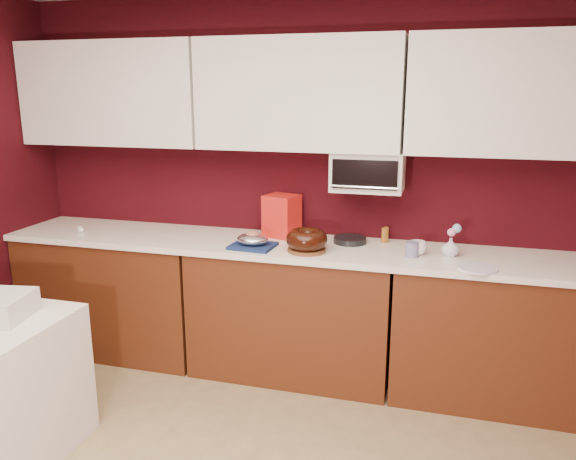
% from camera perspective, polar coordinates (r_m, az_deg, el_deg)
% --- Properties ---
extents(wall_back, '(4.00, 0.02, 2.50)m').
position_cam_1_polar(wall_back, '(3.87, 1.73, 4.72)').
color(wall_back, '#35070D').
rests_on(wall_back, floor).
extents(base_cabinet_left, '(1.31, 0.58, 0.86)m').
position_cam_1_polar(base_cabinet_left, '(4.33, -16.91, -6.13)').
color(base_cabinet_left, '#522510').
rests_on(base_cabinet_left, floor).
extents(base_cabinet_center, '(1.31, 0.58, 0.86)m').
position_cam_1_polar(base_cabinet_center, '(3.81, 0.50, -8.29)').
color(base_cabinet_center, '#522510').
rests_on(base_cabinet_center, floor).
extents(base_cabinet_right, '(1.31, 0.58, 0.86)m').
position_cam_1_polar(base_cabinet_right, '(3.72, 21.07, -9.85)').
color(base_cabinet_right, '#522510').
rests_on(base_cabinet_right, floor).
extents(countertop, '(4.00, 0.62, 0.04)m').
position_cam_1_polar(countertop, '(3.66, 0.52, -1.77)').
color(countertop, white).
rests_on(countertop, base_cabinet_center).
extents(upper_cabinet_left, '(1.31, 0.33, 0.70)m').
position_cam_1_polar(upper_cabinet_left, '(4.20, -17.24, 13.07)').
color(upper_cabinet_left, white).
rests_on(upper_cabinet_left, wall_back).
extents(upper_cabinet_center, '(1.31, 0.33, 0.70)m').
position_cam_1_polar(upper_cabinet_center, '(3.66, 1.16, 13.62)').
color(upper_cabinet_center, white).
rests_on(upper_cabinet_center, wall_back).
extents(upper_cabinet_right, '(1.31, 0.33, 0.70)m').
position_cam_1_polar(upper_cabinet_right, '(3.57, 22.91, 12.54)').
color(upper_cabinet_right, white).
rests_on(upper_cabinet_right, wall_back).
extents(toaster_oven, '(0.45, 0.30, 0.25)m').
position_cam_1_polar(toaster_oven, '(3.63, 8.13, 5.95)').
color(toaster_oven, white).
rests_on(toaster_oven, upper_cabinet_center).
extents(toaster_oven_door, '(0.40, 0.02, 0.18)m').
position_cam_1_polar(toaster_oven_door, '(3.47, 7.78, 5.60)').
color(toaster_oven_door, black).
rests_on(toaster_oven_door, toaster_oven).
extents(toaster_oven_handle, '(0.42, 0.02, 0.02)m').
position_cam_1_polar(toaster_oven_handle, '(3.47, 7.70, 4.34)').
color(toaster_oven_handle, silver).
rests_on(toaster_oven_handle, toaster_oven).
extents(cake_base, '(0.26, 0.26, 0.02)m').
position_cam_1_polar(cake_base, '(3.49, 1.90, -2.03)').
color(cake_base, brown).
rests_on(cake_base, countertop).
extents(bundt_cake, '(0.28, 0.28, 0.10)m').
position_cam_1_polar(bundt_cake, '(3.47, 1.91, -0.94)').
color(bundt_cake, black).
rests_on(bundt_cake, cake_base).
extents(navy_towel, '(0.29, 0.25, 0.02)m').
position_cam_1_polar(navy_towel, '(3.59, -3.60, -1.62)').
color(navy_towel, navy).
rests_on(navy_towel, countertop).
extents(foil_ham_nest, '(0.24, 0.22, 0.07)m').
position_cam_1_polar(foil_ham_nest, '(3.57, -3.61, -0.93)').
color(foil_ham_nest, white).
rests_on(foil_ham_nest, navy_towel).
extents(roasted_ham, '(0.10, 0.09, 0.06)m').
position_cam_1_polar(roasted_ham, '(3.57, -3.62, -0.55)').
color(roasted_ham, '#B66B53').
rests_on(roasted_ham, foil_ham_nest).
extents(pandoro_box, '(0.25, 0.24, 0.29)m').
position_cam_1_polar(pandoro_box, '(3.83, -0.63, 1.47)').
color(pandoro_box, '#B80C20').
rests_on(pandoro_box, countertop).
extents(dark_pan, '(0.22, 0.22, 0.04)m').
position_cam_1_polar(dark_pan, '(3.71, 6.31, -1.02)').
color(dark_pan, black).
rests_on(dark_pan, countertop).
extents(coffee_mug, '(0.11, 0.11, 0.10)m').
position_cam_1_polar(coffee_mug, '(3.50, 13.00, -1.66)').
color(coffee_mug, white).
rests_on(coffee_mug, countertop).
extents(blue_jar, '(0.08, 0.08, 0.09)m').
position_cam_1_polar(blue_jar, '(3.45, 12.49, -1.97)').
color(blue_jar, navy).
rests_on(blue_jar, countertop).
extents(flower_vase, '(0.09, 0.09, 0.13)m').
position_cam_1_polar(flower_vase, '(3.52, 16.19, -1.55)').
color(flower_vase, silver).
rests_on(flower_vase, countertop).
extents(flower_pink, '(0.05, 0.05, 0.05)m').
position_cam_1_polar(flower_pink, '(3.50, 16.28, -0.23)').
color(flower_pink, pink).
rests_on(flower_pink, flower_vase).
extents(flower_blue, '(0.05, 0.05, 0.05)m').
position_cam_1_polar(flower_blue, '(3.52, 16.79, 0.17)').
color(flower_blue, '#8EC0E4').
rests_on(flower_blue, flower_vase).
extents(china_plate, '(0.25, 0.25, 0.01)m').
position_cam_1_polar(china_plate, '(3.33, 18.70, -3.70)').
color(china_plate, white).
rests_on(china_plate, countertop).
extents(amber_bottle, '(0.04, 0.04, 0.10)m').
position_cam_1_polar(amber_bottle, '(3.74, 9.73, -0.53)').
color(amber_bottle, '#94561A').
rests_on(amber_bottle, countertop).
extents(egg_left, '(0.06, 0.05, 0.04)m').
position_cam_1_polar(egg_left, '(4.21, -20.32, 0.03)').
color(egg_left, silver).
rests_on(egg_left, countertop).
extents(egg_right, '(0.05, 0.04, 0.04)m').
position_cam_1_polar(egg_right, '(4.26, -20.38, 0.17)').
color(egg_right, silver).
rests_on(egg_right, countertop).
extents(amber_bottle_tall, '(0.04, 0.04, 0.11)m').
position_cam_1_polar(amber_bottle_tall, '(3.74, 9.94, -0.47)').
color(amber_bottle_tall, brown).
rests_on(amber_bottle_tall, countertop).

